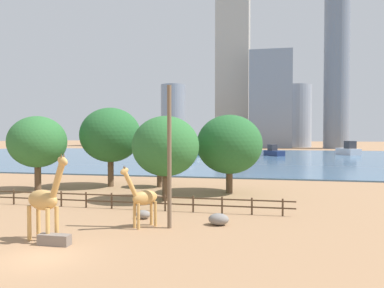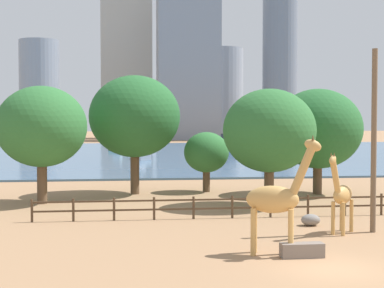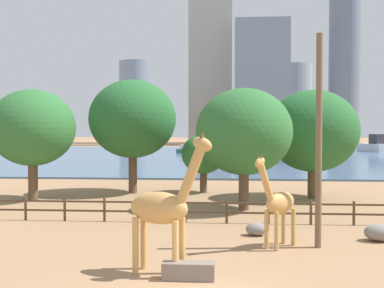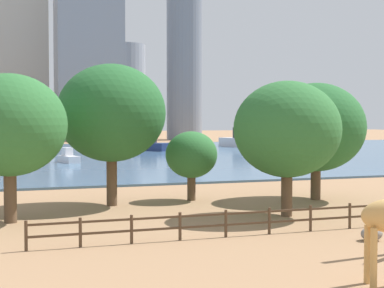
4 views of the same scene
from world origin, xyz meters
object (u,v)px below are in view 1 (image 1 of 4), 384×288
(feeding_trough, at_px, (54,240))
(tree_right_small, at_px, (37,142))
(tree_left_large, at_px, (166,146))
(utility_pole, at_px, (169,157))
(boulder_near_fence, at_px, (143,214))
(boat_tug, at_px, (348,150))
(boat_barge, at_px, (198,153))
(tree_left_small, at_px, (159,160))
(tree_right_tall, at_px, (229,144))
(boat_sailboat, at_px, (192,158))
(giraffe_companion, at_px, (45,200))
(tree_center_broad, at_px, (110,135))
(giraffe_tall, at_px, (143,198))
(boulder_by_pole, at_px, (219,219))
(boat_ferry, at_px, (274,152))

(feeding_trough, height_order, tree_right_small, tree_right_small)
(tree_left_large, xyz_separation_m, tree_right_small, (-15.13, 2.94, 0.26))
(utility_pole, distance_m, boulder_near_fence, 5.48)
(tree_right_small, xyz_separation_m, boat_tug, (46.23, 75.05, -3.75))
(boulder_near_fence, xyz_separation_m, tree_right_small, (-15.52, 10.38, 4.94))
(tree_right_small, distance_m, boat_barge, 65.37)
(tree_left_small, bearing_deg, tree_right_tall, -16.61)
(tree_right_tall, distance_m, boat_tug, 76.90)
(tree_right_small, height_order, boat_sailboat, tree_right_small)
(giraffe_companion, height_order, tree_right_tall, tree_right_tall)
(boat_barge, bearing_deg, tree_center_broad, -57.53)
(tree_center_broad, bearing_deg, tree_left_small, 6.88)
(giraffe_companion, relative_size, boulder_near_fence, 4.93)
(tree_right_tall, relative_size, boat_tug, 0.87)
(giraffe_tall, relative_size, utility_pole, 0.45)
(giraffe_tall, xyz_separation_m, boulder_by_pole, (4.80, 1.62, -1.57))
(giraffe_tall, xyz_separation_m, boat_tug, (29.90, 87.78, -0.46))
(giraffe_tall, bearing_deg, tree_center_broad, -110.01)
(boat_sailboat, bearing_deg, giraffe_companion, -9.51)
(tree_left_small, relative_size, boat_barge, 1.14)
(tree_left_large, height_order, tree_center_broad, tree_center_broad)
(tree_left_small, height_order, boat_barge, tree_left_small)
(giraffe_companion, xyz_separation_m, tree_left_small, (0.24, 22.04, 0.75))
(utility_pole, distance_m, boat_sailboat, 55.41)
(tree_left_large, relative_size, boat_tug, 0.84)
(tree_left_large, bearing_deg, utility_pole, -72.92)
(giraffe_tall, bearing_deg, boulder_near_fence, -121.05)
(boulder_near_fence, relative_size, boat_tug, 0.11)
(boulder_by_pole, relative_size, tree_left_large, 0.18)
(boat_ferry, xyz_separation_m, boat_barge, (-20.51, -1.22, -0.41))
(tree_center_broad, distance_m, tree_left_small, 6.40)
(boulder_by_pole, bearing_deg, boat_sailboat, 103.57)
(tree_right_tall, xyz_separation_m, boat_ferry, (5.28, 63.54, -3.82))
(giraffe_companion, height_order, boat_tug, giraffe_companion)
(tree_center_broad, bearing_deg, feeding_trough, -73.78)
(boulder_by_pole, distance_m, boat_barge, 77.78)
(tree_left_large, bearing_deg, boat_ferry, 81.32)
(utility_pole, relative_size, boulder_by_pole, 6.71)
(giraffe_tall, xyz_separation_m, boat_sailboat, (-7.99, 54.61, -1.14))
(tree_right_tall, xyz_separation_m, boat_barge, (-15.23, 62.32, -4.23))
(tree_left_small, bearing_deg, utility_pole, -71.37)
(giraffe_tall, distance_m, boulder_near_fence, 2.99)
(tree_left_large, relative_size, tree_left_small, 1.63)
(tree_left_small, bearing_deg, giraffe_tall, -76.74)
(giraffe_tall, bearing_deg, boulder_by_pole, 148.78)
(boat_ferry, bearing_deg, boulder_near_fence, -38.88)
(boulder_near_fence, height_order, tree_left_small, tree_left_small)
(tree_right_tall, distance_m, boat_barge, 64.29)
(tree_right_tall, xyz_separation_m, boat_tug, (25.82, 72.35, -3.53))
(feeding_trough, relative_size, tree_left_small, 0.38)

